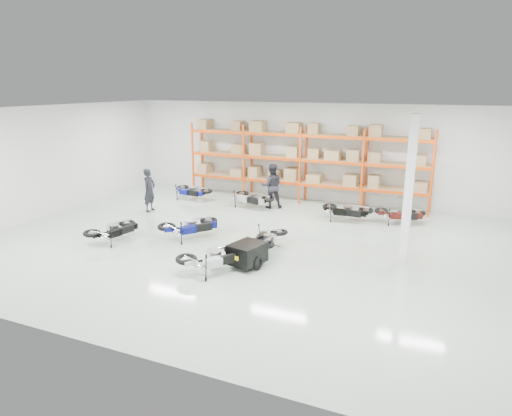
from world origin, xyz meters
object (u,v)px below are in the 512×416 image
at_px(moto_touring_right, 267,235).
at_px(moto_back_b, 251,195).
at_px(trailer, 247,253).
at_px(moto_blue_centre, 190,223).
at_px(person_back, 272,186).
at_px(person_left, 149,190).
at_px(moto_back_c, 346,208).
at_px(moto_black_far_left, 114,227).
at_px(moto_back_a, 191,188).
at_px(moto_silver_left, 214,253).
at_px(moto_back_d, 401,211).

relative_size(moto_touring_right, moto_back_b, 0.89).
bearing_deg(moto_touring_right, moto_back_b, 117.76).
height_order(trailer, moto_back_b, moto_back_b).
relative_size(moto_blue_centre, moto_touring_right, 1.16).
relative_size(trailer, moto_back_b, 0.97).
distance_m(moto_back_b, person_back, 1.00).
distance_m(moto_back_b, person_left, 4.41).
xyz_separation_m(moto_blue_centre, moto_back_c, (4.58, 4.38, -0.04)).
xyz_separation_m(moto_blue_centre, moto_black_far_left, (-2.28, -1.34, -0.05)).
relative_size(moto_back_a, moto_back_c, 0.99).
relative_size(moto_back_b, moto_back_c, 1.04).
bearing_deg(moto_blue_centre, person_back, -64.35).
bearing_deg(moto_blue_centre, moto_back_c, -98.45).
xyz_separation_m(moto_blue_centre, moto_touring_right, (2.94, 0.00, -0.08)).
bearing_deg(moto_back_c, moto_blue_centre, 134.22).
xyz_separation_m(trailer, moto_back_a, (-5.91, 6.52, 0.11)).
xyz_separation_m(trailer, moto_back_b, (-2.70, 6.32, 0.14)).
xyz_separation_m(moto_touring_right, moto_back_b, (-2.70, 4.72, 0.06)).
height_order(moto_black_far_left, moto_back_a, moto_back_a).
relative_size(trailer, moto_back_c, 1.01).
relative_size(moto_touring_right, moto_back_a, 0.93).
height_order(moto_black_far_left, moto_touring_right, moto_black_far_left).
relative_size(moto_silver_left, person_back, 0.95).
distance_m(moto_touring_right, moto_back_c, 4.67).
bearing_deg(moto_touring_right, person_left, 157.29).
bearing_deg(moto_back_a, moto_touring_right, -119.34).
height_order(trailer, moto_back_a, moto_back_a).
bearing_deg(moto_back_a, moto_black_far_left, -163.28).
distance_m(trailer, moto_back_b, 6.88).
distance_m(moto_blue_centre, moto_back_b, 4.73).
height_order(moto_silver_left, person_left, person_left).
relative_size(moto_silver_left, moto_black_far_left, 1.07).
xyz_separation_m(moto_blue_centre, moto_back_d, (6.62, 4.81, -0.07)).
distance_m(moto_black_far_left, moto_back_c, 8.93).
relative_size(moto_silver_left, moto_back_b, 1.01).
distance_m(trailer, moto_back_a, 8.80).
relative_size(moto_silver_left, moto_back_a, 1.06).
height_order(moto_blue_centre, moto_back_c, moto_blue_centre).
distance_m(moto_blue_centre, moto_back_a, 5.75).
xyz_separation_m(trailer, person_back, (-1.85, 6.65, 0.56)).
relative_size(moto_back_a, moto_back_b, 0.96).
distance_m(moto_back_a, person_back, 4.08).
xyz_separation_m(moto_silver_left, trailer, (0.73, 0.71, -0.15)).
bearing_deg(moto_back_c, moto_silver_left, 161.05).
relative_size(person_left, person_back, 0.94).
bearing_deg(moto_back_a, trailer, -127.36).
xyz_separation_m(moto_silver_left, person_back, (-1.13, 7.36, 0.42)).
bearing_deg(moto_black_far_left, trailer, -169.88).
distance_m(trailer, moto_back_d, 7.39).
xyz_separation_m(moto_back_a, moto_back_c, (7.55, -0.55, 0.00)).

